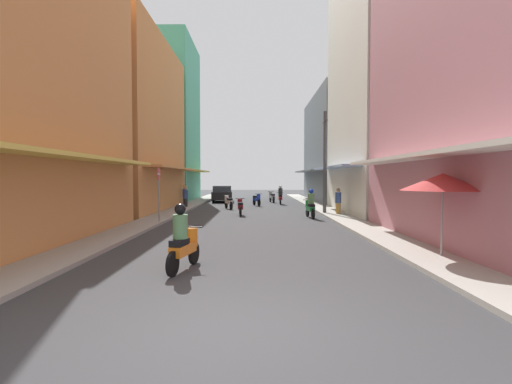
{
  "coord_description": "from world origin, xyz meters",
  "views": [
    {
      "loc": [
        0.28,
        -5.25,
        2.17
      ],
      "look_at": [
        0.36,
        20.43,
        1.2
      ],
      "focal_mm": 26.43,
      "sensor_mm": 36.0,
      "label": 1
    }
  ],
  "objects": [
    {
      "name": "pedestrian_foreground",
      "position": [
        5.0,
        16.26,
        0.79
      ],
      "size": [
        0.34,
        0.34,
        1.59
      ],
      "color": "#BF8C3F",
      "rests_on": "ground"
    },
    {
      "name": "building_left_far",
      "position": [
        -8.58,
        30.48,
        7.44
      ],
      "size": [
        7.05,
        8.14,
        14.89
      ],
      "color": "#4CB28C",
      "rests_on": "ground"
    },
    {
      "name": "pedestrian_far",
      "position": [
        -4.7,
        21.31,
        0.77
      ],
      "size": [
        0.34,
        0.34,
        1.54
      ],
      "color": "#262628",
      "rests_on": "ground"
    },
    {
      "name": "motorbike_white",
      "position": [
        -1.64,
        20.92,
        0.5
      ],
      "size": [
        0.78,
        1.73,
        0.96
      ],
      "color": "black",
      "rests_on": "ground"
    },
    {
      "name": "ground_plane",
      "position": [
        0.0,
        16.72,
        0.0
      ],
      "size": [
        91.15,
        91.15,
        0.0
      ],
      "primitive_type": "plane",
      "color": "#38383A"
    },
    {
      "name": "building_left_mid",
      "position": [
        -8.58,
        19.62,
        5.58
      ],
      "size": [
        7.05,
        12.19,
        11.17
      ],
      "color": "#D88C4C",
      "rests_on": "ground"
    },
    {
      "name": "motorbike_blue",
      "position": [
        0.34,
        23.83,
        0.5
      ],
      "size": [
        0.73,
        1.75,
        0.96
      ],
      "color": "black",
      "rests_on": "ground"
    },
    {
      "name": "motorbike_silver",
      "position": [
        1.68,
        27.83,
        0.5
      ],
      "size": [
        0.6,
        1.79,
        0.96
      ],
      "color": "black",
      "rests_on": "ground"
    },
    {
      "name": "street_sign_no_entry",
      "position": [
        -4.24,
        12.22,
        1.72
      ],
      "size": [
        0.07,
        0.6,
        2.65
      ],
      "color": "gray",
      "rests_on": "ground"
    },
    {
      "name": "sidewalk_right",
      "position": [
        4.84,
        16.72,
        0.06
      ],
      "size": [
        1.5,
        49.43,
        0.12
      ],
      "primitive_type": "cube",
      "color": "#ADA89E",
      "rests_on": "ground"
    },
    {
      "name": "motorbike_red",
      "position": [
        2.28,
        25.49,
        0.7
      ],
      "size": [
        0.55,
        1.81,
        1.58
      ],
      "color": "black",
      "rests_on": "ground"
    },
    {
      "name": "parked_car",
      "position": [
        -2.77,
        28.68,
        0.74
      ],
      "size": [
        2.02,
        4.2,
        1.45
      ],
      "color": "black",
      "rests_on": "ground"
    },
    {
      "name": "sidewalk_left",
      "position": [
        -4.84,
        16.72,
        0.06
      ],
      "size": [
        1.5,
        49.43,
        0.12
      ],
      "primitive_type": "cube",
      "color": "#9E9991",
      "rests_on": "ground"
    },
    {
      "name": "motorbike_maroon",
      "position": [
        -0.63,
        16.43,
        0.5
      ],
      "size": [
        0.55,
        1.81,
        0.96
      ],
      "color": "black",
      "rests_on": "ground"
    },
    {
      "name": "building_right_mid",
      "position": [
        8.59,
        17.81,
        7.96
      ],
      "size": [
        7.05,
        9.92,
        15.92
      ],
      "color": "silver",
      "rests_on": "ground"
    },
    {
      "name": "vendor_umbrella",
      "position": [
        5.16,
        4.59,
        2.06
      ],
      "size": [
        2.13,
        2.13,
        2.29
      ],
      "color": "#99999E",
      "rests_on": "ground"
    },
    {
      "name": "utility_pole",
      "position": [
        4.34,
        16.9,
        3.1
      ],
      "size": [
        0.2,
        1.2,
        6.06
      ],
      "color": "#4C4C4F",
      "rests_on": "ground"
    },
    {
      "name": "building_right_far",
      "position": [
        8.58,
        29.78,
        4.87
      ],
      "size": [
        7.05,
        13.17,
        9.74
      ],
      "color": "slate",
      "rests_on": "ground"
    },
    {
      "name": "motorbike_orange",
      "position": [
        -1.42,
        3.51,
        0.7
      ],
      "size": [
        0.63,
        1.79,
        1.58
      ],
      "color": "black",
      "rests_on": "ground"
    },
    {
      "name": "motorbike_green",
      "position": [
        3.22,
        15.01,
        0.7
      ],
      "size": [
        0.55,
        1.81,
        1.58
      ],
      "color": "black",
      "rests_on": "ground"
    },
    {
      "name": "pedestrian_midway",
      "position": [
        -5.27,
        23.96,
        0.93
      ],
      "size": [
        0.44,
        0.44,
        1.64
      ],
      "color": "#334C8C",
      "rests_on": "ground"
    }
  ]
}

